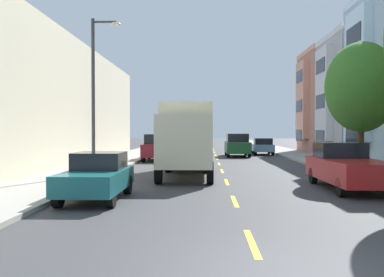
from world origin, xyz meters
The scene contains 15 objects.
ground_plane centered at (0.00, 30.00, 0.00)m, with size 160.00×160.00×0.00m, color #38383A.
sidewalk_left centered at (-7.10, 28.00, 0.07)m, with size 3.20×120.00×0.14m, color #99968E.
sidewalk_right centered at (7.10, 28.00, 0.07)m, with size 3.20×120.00×0.14m, color #99968E.
lane_centerline_dashes centered at (0.00, 24.50, 0.00)m, with size 0.14×47.20×0.01m.
townhouse_fifth_terracotta centered at (13.71, 35.52, 4.75)m, with size 10.85×7.40×9.90m.
street_tree_second centered at (6.40, 14.04, 4.23)m, with size 3.34×3.34×6.22m.
street_lamp centered at (-5.96, 13.39, 4.30)m, with size 1.35×0.28×7.22m.
delivery_box_truck centered at (-1.80, 14.67, 1.96)m, with size 2.45×8.18×3.48m.
parked_suv_burgundy centered at (-4.37, 25.07, 0.99)m, with size 2.00×4.82×1.93m.
parked_pickup_red centered at (4.48, 9.99, 0.83)m, with size 2.04×5.32×1.73m.
parked_pickup_orange centered at (-4.44, 41.15, 0.83)m, with size 2.03×5.31×1.73m.
parked_hatchback_sky centered at (4.28, 32.78, 0.76)m, with size 1.85×4.05×1.50m.
parked_suv_white centered at (-4.29, 54.93, 0.99)m, with size 1.98×4.81×1.93m.
parked_hatchback_teal centered at (-4.37, 7.19, 0.76)m, with size 1.75×4.00×1.50m.
moving_forest_sedan centered at (1.80, 30.22, 0.99)m, with size 1.95×4.80×1.93m.
Camera 1 is at (-0.92, -6.50, 2.22)m, focal length 40.51 mm.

